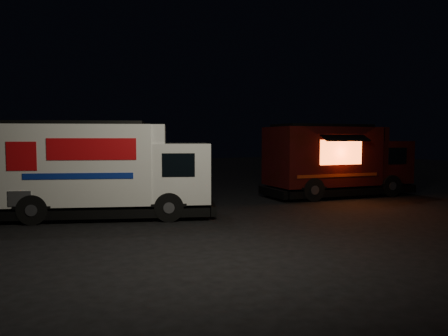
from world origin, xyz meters
TOP-DOWN VIEW (x-y plane):
  - ground at (0.00, 0.00)m, footprint 80.00×80.00m
  - white_truck at (-2.97, 2.99)m, footprint 7.56×4.69m
  - red_truck at (7.74, 3.80)m, footprint 7.28×3.19m

SIDE VIEW (x-z plane):
  - ground at x=0.00m, z-range 0.00..0.00m
  - white_truck at x=-2.97m, z-range 0.00..3.24m
  - red_truck at x=7.74m, z-range 0.00..3.30m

